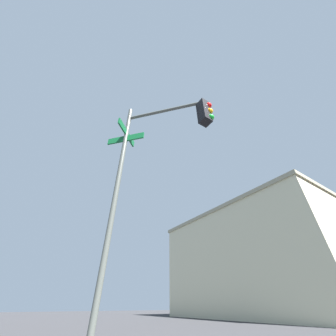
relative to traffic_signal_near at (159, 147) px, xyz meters
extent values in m
cylinder|color=#474C47|center=(-0.75, -0.67, -1.29)|extent=(0.12, 0.12, 6.23)
cylinder|color=#474C47|center=(0.10, 0.09, 1.43)|extent=(1.75, 1.59, 0.09)
cube|color=black|center=(0.94, 0.85, 0.98)|extent=(0.28, 0.28, 0.80)
sphere|color=red|center=(1.05, 0.95, 1.23)|extent=(0.18, 0.18, 0.18)
sphere|color=orange|center=(1.05, 0.95, 0.98)|extent=(0.18, 0.18, 0.18)
sphere|color=green|center=(1.05, 0.95, 0.73)|extent=(0.18, 0.18, 0.18)
cube|color=#0F5128|center=(-0.75, -0.67, 0.56)|extent=(0.84, 0.77, 0.20)
cube|color=#0F5128|center=(-0.75, -0.67, 0.78)|extent=(0.70, 0.77, 0.20)
cube|color=beige|center=(-11.66, 25.23, 0.61)|extent=(19.11, 21.69, 10.03)
cube|color=gray|center=(-11.66, 25.23, 5.82)|extent=(19.41, 21.99, 0.40)
camera|label=1|loc=(3.23, -1.82, -3.31)|focal=20.50mm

